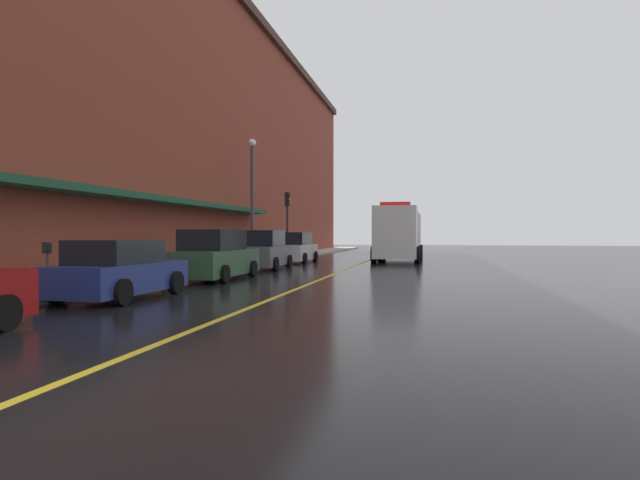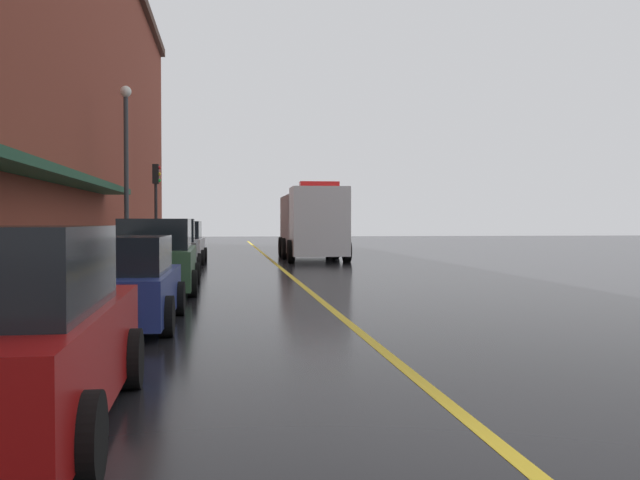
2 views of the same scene
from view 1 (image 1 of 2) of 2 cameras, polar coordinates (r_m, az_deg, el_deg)
The scene contains 14 objects.
ground_plane at distance 30.09m, azimuth 4.34°, elevation -2.60°, with size 112.00×112.00×0.00m, color black.
sidewalk_left at distance 31.53m, azimuth -6.90°, elevation -2.32°, with size 2.40×70.00×0.15m, color #ADA8A0.
lane_center_stripe at distance 30.09m, azimuth 4.34°, elevation -2.59°, with size 0.16×70.00×0.01m, color gold.
brick_building_left at distance 34.13m, azimuth -18.73°, elevation 11.52°, with size 12.57×64.00×16.31m.
parked_car_1 at distance 14.70m, azimuth -20.90°, elevation -3.13°, with size 2.00×4.16×1.53m.
parked_car_2 at distance 19.98m, azimuth -11.29°, elevation -1.75°, with size 2.12×4.90×1.85m.
parked_car_3 at distance 25.79m, azimuth -6.13°, elevation -1.20°, with size 2.16×4.22×1.88m.
parked_car_4 at distance 31.34m, azimuth -2.74°, elevation -0.93°, with size 2.11×4.17×1.81m.
box_truck at distance 33.21m, azimuth 8.53°, elevation 0.60°, with size 2.82×7.79×3.53m.
parking_meter_0 at distance 30.42m, azimuth -5.91°, elevation -0.57°, with size 0.14×0.18×1.33m.
parking_meter_1 at distance 14.82m, azimuth -27.48°, elevation -1.84°, with size 0.14×0.18×1.33m.
parking_meter_2 at distance 26.04m, azimuth -9.10°, elevation -0.76°, with size 0.14×0.18×1.33m.
street_lamp_left at distance 30.16m, azimuth -7.37°, elevation 5.77°, with size 0.44×0.44×6.94m.
traffic_light_near at distance 34.68m, azimuth -3.54°, elevation 3.04°, with size 0.38×0.36×4.30m.
Camera 1 is at (4.10, -4.76, 1.67)m, focal length 29.54 mm.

